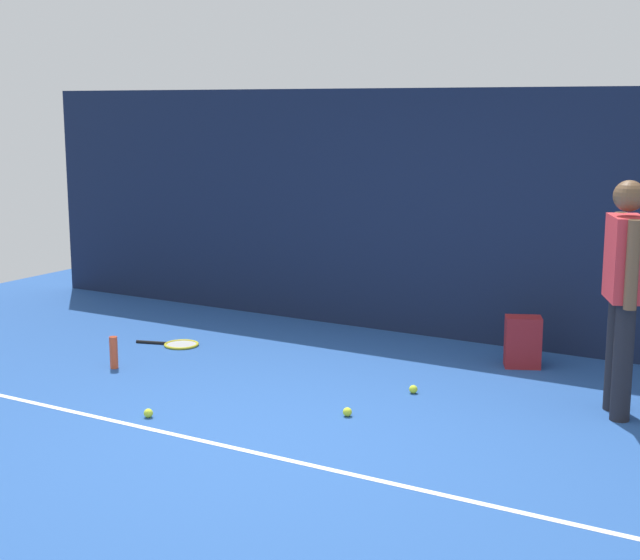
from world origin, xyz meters
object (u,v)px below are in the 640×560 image
backpack (523,342)px  water_bottle (114,352)px  tennis_ball_mid_court (347,412)px  tennis_player (624,284)px  tennis_racket (179,344)px  tennis_ball_by_fence (413,389)px  tennis_ball_near_player (148,413)px

backpack → water_bottle: bearing=7.0°
tennis_ball_mid_court → water_bottle: water_bottle is taller
tennis_player → tennis_racket: (-3.98, -0.07, -0.95)m
tennis_racket → tennis_ball_by_fence: size_ratio=9.66×
tennis_racket → backpack: backpack is taller
backpack → water_bottle: (-2.98, -1.81, -0.07)m
tennis_ball_by_fence → tennis_racket: bearing=175.0°
tennis_racket → tennis_ball_mid_court: (2.32, -0.96, 0.02)m
tennis_ball_near_player → water_bottle: bearing=142.6°
tennis_player → tennis_ball_mid_court: 2.16m
backpack → tennis_ball_near_player: backpack is taller
tennis_player → water_bottle: (-3.98, -0.93, -0.83)m
backpack → tennis_ball_by_fence: bearing=43.1°
tennis_ball_by_fence → backpack: bearing=67.4°
backpack → tennis_ball_mid_court: (-0.67, -1.90, -0.18)m
tennis_ball_by_fence → water_bottle: 2.58m
tennis_ball_near_player → water_bottle: 1.38m
tennis_player → tennis_ball_mid_court: size_ratio=25.76×
tennis_ball_mid_court → tennis_ball_by_fence: bearing=76.0°
tennis_racket → tennis_ball_by_fence: (2.50, -0.22, 0.02)m
tennis_racket → water_bottle: water_bottle is taller
tennis_player → tennis_ball_near_player: bearing=-83.2°
tennis_ball_by_fence → tennis_ball_mid_court: same height
tennis_player → tennis_racket: bearing=-113.7°
tennis_racket → tennis_ball_near_player: 2.02m
backpack → tennis_racket: bearing=-6.7°
tennis_racket → tennis_ball_near_player: (1.10, -1.70, 0.02)m
tennis_racket → tennis_ball_near_player: size_ratio=9.66×
tennis_racket → water_bottle: bearing=-106.8°
water_bottle → tennis_player: bearing=13.2°
tennis_player → water_bottle: bearing=-101.5°
tennis_player → tennis_ball_near_player: size_ratio=25.76×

